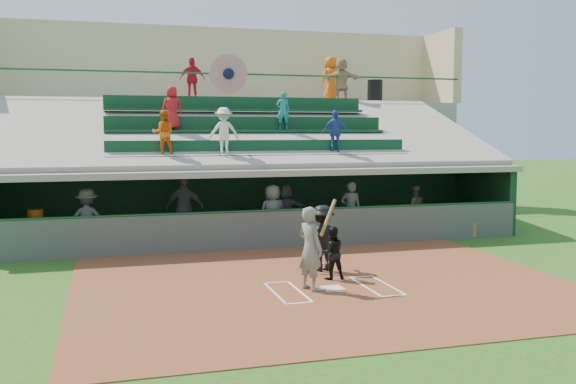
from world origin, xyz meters
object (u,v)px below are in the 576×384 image
object	(u,v)px
home_plate	(333,288)
batter_at_plate	(310,248)
water_cooler	(35,217)
catcher	(332,253)
white_table	(39,237)
trash_bin	(375,91)

from	to	relation	value
home_plate	batter_at_plate	bearing A→B (deg)	173.38
home_plate	water_cooler	size ratio (longest dim) A/B	0.99
catcher	white_table	world-z (taller)	catcher
trash_bin	water_cooler	bearing A→B (deg)	-154.08
home_plate	trash_bin	bearing A→B (deg)	63.06
white_table	trash_bin	distance (m)	15.27
white_table	water_cooler	distance (m)	0.59
home_plate	white_table	xyz separation A→B (m)	(-6.56, 6.50, 0.37)
home_plate	catcher	size ratio (longest dim) A/B	0.35
batter_at_plate	white_table	distance (m)	8.87
batter_at_plate	white_table	size ratio (longest dim) A/B	2.34
white_table	home_plate	bearing A→B (deg)	-51.13
home_plate	trash_bin	world-z (taller)	trash_bin
catcher	trash_bin	size ratio (longest dim) A/B	1.27
catcher	trash_bin	world-z (taller)	trash_bin
catcher	home_plate	bearing A→B (deg)	72.74
white_table	trash_bin	xyz separation A→B (m)	(13.09, 6.34, 4.68)
home_plate	batter_at_plate	distance (m)	1.02
home_plate	batter_at_plate	size ratio (longest dim) A/B	0.22
catcher	batter_at_plate	bearing A→B (deg)	47.34
home_plate	white_table	world-z (taller)	white_table
batter_at_plate	water_cooler	world-z (taller)	batter_at_plate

